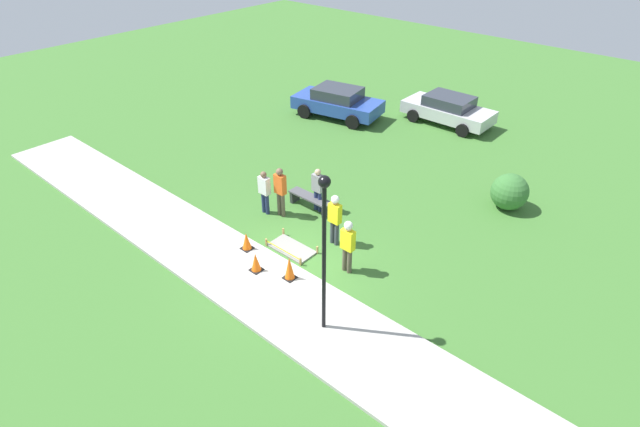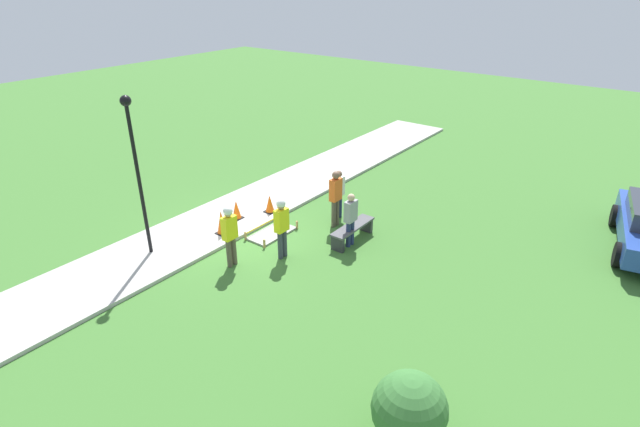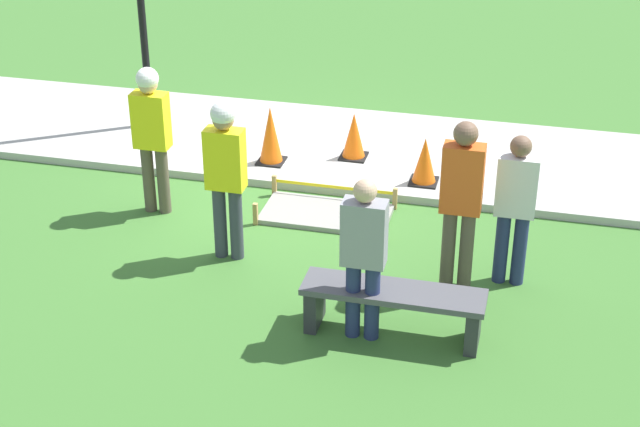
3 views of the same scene
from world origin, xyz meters
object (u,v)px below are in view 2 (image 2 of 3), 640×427
traffic_cone_near_patch (270,204)px  bystander_in_orange_shirt (336,195)px  bystander_in_white_shirt (351,217)px  lamppost_near (135,156)px  traffic_cone_far_patch (236,210)px  traffic_cone_sidewalk_edge (222,222)px  park_bench (353,230)px  bystander_in_gray_shirt (338,192)px  worker_supervisor (230,231)px  worker_assistant (282,223)px

traffic_cone_near_patch → bystander_in_orange_shirt: bearing=106.7°
bystander_in_white_shirt → lamppost_near: size_ratio=0.37×
traffic_cone_far_patch → traffic_cone_sidewalk_edge: size_ratio=0.80×
bystander_in_orange_shirt → lamppost_near: 5.84m
park_bench → bystander_in_white_shirt: 0.64m
park_bench → bystander_in_gray_shirt: bystander_in_gray_shirt is taller
traffic_cone_near_patch → worker_supervisor: worker_supervisor is taller
traffic_cone_far_patch → park_bench: size_ratio=0.35×
park_bench → traffic_cone_near_patch: bearing=-86.8°
traffic_cone_near_patch → lamppost_near: 4.78m
bystander_in_white_shirt → lamppost_near: (3.84, -4.14, 2.01)m
traffic_cone_near_patch → lamppost_near: size_ratio=0.13×
park_bench → worker_assistant: worker_assistant is taller
bystander_in_white_shirt → park_bench: bearing=-161.2°
traffic_cone_near_patch → lamppost_near: (3.94, -0.92, 2.54)m
worker_assistant → bystander_in_white_shirt: 2.03m
park_bench → bystander_in_orange_shirt: bystander_in_orange_shirt is taller
traffic_cone_sidewalk_edge → worker_supervisor: size_ratio=0.42×
traffic_cone_far_patch → lamppost_near: lamppost_near is taller
bystander_in_orange_shirt → bystander_in_white_shirt: size_ratio=1.12×
traffic_cone_near_patch → bystander_in_white_shirt: 3.27m
bystander_in_gray_shirt → bystander_in_orange_shirt: bearing=26.2°
bystander_in_white_shirt → lamppost_near: 6.00m
park_bench → worker_assistant: size_ratio=0.96×
worker_supervisor → bystander_in_white_shirt: (-2.84, 1.93, -0.13)m
worker_assistant → bystander_in_gray_shirt: bearing=-176.2°
worker_assistant → bystander_in_white_shirt: worker_assistant is taller
bystander_in_white_shirt → traffic_cone_far_patch: bearing=-76.6°
traffic_cone_far_patch → bystander_in_orange_shirt: bystander_in_orange_shirt is taller
bystander_in_gray_shirt → traffic_cone_far_patch: bearing=-48.6°
worker_supervisor → bystander_in_white_shirt: 3.43m
traffic_cone_far_patch → traffic_cone_sidewalk_edge: traffic_cone_sidewalk_edge is taller
worker_assistant → traffic_cone_sidewalk_edge: bearing=-85.1°
worker_assistant → bystander_in_gray_shirt: 2.95m
traffic_cone_near_patch → bystander_in_gray_shirt: (-1.16, 1.91, 0.52)m
worker_assistant → bystander_in_white_shirt: bearing=146.4°
park_bench → worker_supervisor: size_ratio=0.97×
traffic_cone_sidewalk_edge → bystander_in_white_shirt: bearing=119.2°
traffic_cone_near_patch → bystander_in_orange_shirt: size_ratio=0.32×
traffic_cone_sidewalk_edge → lamppost_near: size_ratio=0.17×
traffic_cone_far_patch → lamppost_near: 3.91m
traffic_cone_far_patch → traffic_cone_near_patch: bearing=152.1°
worker_supervisor → bystander_in_white_shirt: worker_supervisor is taller
worker_assistant → bystander_in_orange_shirt: bystander_in_orange_shirt is taller
traffic_cone_far_patch → bystander_in_gray_shirt: bearing=131.4°
worker_supervisor → bystander_in_white_shirt: bearing=145.8°
lamppost_near → traffic_cone_sidewalk_edge: bearing=158.1°
traffic_cone_sidewalk_edge → worker_assistant: worker_assistant is taller
park_bench → lamppost_near: lamppost_near is taller
bystander_in_white_shirt → bystander_in_gray_shirt: bearing=-133.7°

